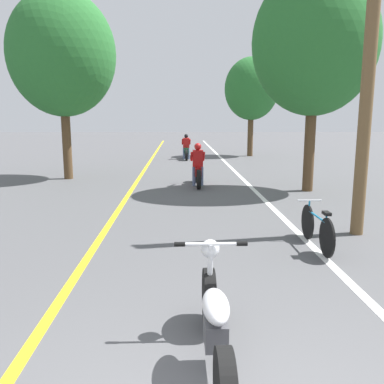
{
  "coord_description": "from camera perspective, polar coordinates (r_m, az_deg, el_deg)",
  "views": [
    {
      "loc": [
        -0.2,
        -2.13,
        2.26
      ],
      "look_at": [
        0.03,
        5.19,
        0.9
      ],
      "focal_mm": 38.0,
      "sensor_mm": 36.0,
      "label": 1
    }
  ],
  "objects": [
    {
      "name": "lane_stripe_center",
      "position": [
        15.56,
        -7.35,
        2.08
      ],
      "size": [
        0.14,
        48.0,
        0.01
      ],
      "primitive_type": "cube",
      "color": "yellow",
      "rests_on": "ground"
    },
    {
      "name": "lane_stripe_edge",
      "position": [
        15.66,
        6.82,
        2.15
      ],
      "size": [
        0.14,
        48.0,
        0.01
      ],
      "primitive_type": "cube",
      "color": "white",
      "rests_on": "ground"
    },
    {
      "name": "utility_pole",
      "position": [
        8.37,
        23.54,
        15.3
      ],
      "size": [
        1.1,
        0.24,
        5.98
      ],
      "color": "brown",
      "rests_on": "ground"
    },
    {
      "name": "roadside_tree_right_near",
      "position": [
        13.09,
        16.86,
        19.36
      ],
      "size": [
        3.66,
        3.3,
        6.5
      ],
      "color": "#513A23",
      "rests_on": "ground"
    },
    {
      "name": "roadside_tree_right_far",
      "position": [
        24.14,
        8.35,
        14.1
      ],
      "size": [
        3.08,
        2.77,
        5.62
      ],
      "color": "#513A23",
      "rests_on": "ground"
    },
    {
      "name": "roadside_tree_left",
      "position": [
        15.75,
        -17.8,
        17.89
      ],
      "size": [
        3.78,
        3.4,
        6.6
      ],
      "color": "#513A23",
      "rests_on": "ground"
    },
    {
      "name": "motorcycle_foreground",
      "position": [
        3.84,
        3.25,
        -17.99
      ],
      "size": [
        0.74,
        2.2,
        1.02
      ],
      "color": "black",
      "rests_on": "ground"
    },
    {
      "name": "motorcycle_rider_lead",
      "position": [
        13.51,
        0.82,
        3.16
      ],
      "size": [
        0.5,
        2.01,
        1.41
      ],
      "color": "black",
      "rests_on": "ground"
    },
    {
      "name": "motorcycle_rider_far",
      "position": [
        22.12,
        -0.82,
        5.96
      ],
      "size": [
        0.5,
        2.12,
        1.35
      ],
      "color": "black",
      "rests_on": "ground"
    },
    {
      "name": "bicycle_parked",
      "position": [
        7.42,
        17.12,
        -4.84
      ],
      "size": [
        0.44,
        1.66,
        0.76
      ],
      "color": "black",
      "rests_on": "ground"
    }
  ]
}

